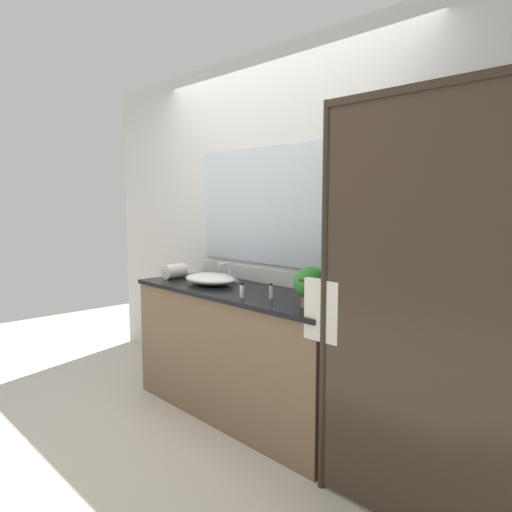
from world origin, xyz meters
TOP-DOWN VIEW (x-y plane):
  - ground_plane at (0.00, 0.00)m, footprint 8.00×8.00m
  - wall_back_with_mirror at (0.00, 0.34)m, footprint 4.40×0.06m
  - vanity_cabinet at (0.00, 0.01)m, footprint 1.80×0.58m
  - shower_enclosure at (1.28, -0.19)m, footprint 1.20×0.59m
  - sink_basin at (-0.34, -0.01)m, footprint 0.43×0.31m
  - faucet at (-0.34, 0.17)m, footprint 0.17×0.13m
  - potted_plant at (0.68, -0.06)m, footprint 0.20×0.20m
  - amenity_bottle_conditioner at (0.76, 0.16)m, footprint 0.03×0.03m
  - amenity_bottle_lotion at (0.20, -0.17)m, footprint 0.03×0.03m
  - amenity_bottle_body_wash at (0.36, -0.06)m, footprint 0.02×0.02m
  - rolled_towel_near_edge at (-0.76, -0.04)m, footprint 0.13×0.20m

SIDE VIEW (x-z plane):
  - ground_plane at x=0.00m, z-range 0.00..0.00m
  - vanity_cabinet at x=0.00m, z-range 0.00..0.90m
  - sink_basin at x=-0.34m, z-range 0.90..0.98m
  - amenity_bottle_lotion at x=0.20m, z-range 0.90..0.99m
  - amenity_bottle_body_wash at x=0.36m, z-range 0.90..1.00m
  - amenity_bottle_conditioner at x=0.76m, z-range 0.90..1.00m
  - faucet at x=-0.34m, z-range 0.87..1.02m
  - rolled_towel_near_edge at x=-0.76m, z-range 0.90..1.01m
  - shower_enclosure at x=1.28m, z-range 0.02..2.02m
  - potted_plant at x=0.68m, z-range 0.91..1.15m
  - wall_back_with_mirror at x=0.00m, z-range 0.00..2.60m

